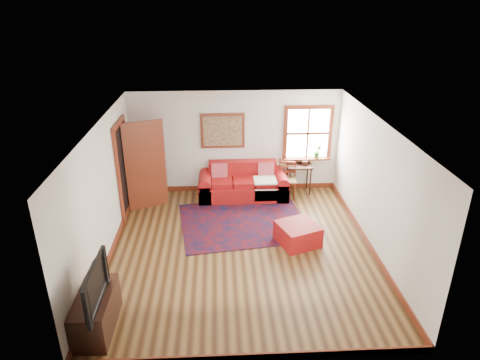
{
  "coord_description": "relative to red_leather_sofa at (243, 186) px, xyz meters",
  "views": [
    {
      "loc": [
        -0.41,
        -7.03,
        4.58
      ],
      "look_at": [
        0.0,
        0.6,
        1.2
      ],
      "focal_mm": 32.0,
      "sensor_mm": 36.0,
      "label": 1
    }
  ],
  "objects": [
    {
      "name": "ladder_back_chair",
      "position": [
        1.06,
        -0.03,
        0.22
      ],
      "size": [
        0.49,
        0.47,
        0.92
      ],
      "color": "tan",
      "rests_on": "ground"
    },
    {
      "name": "persian_rug",
      "position": [
        -0.07,
        -1.29,
        -0.26
      ],
      "size": [
        2.92,
        2.46,
        0.02
      ],
      "primitive_type": "cube",
      "rotation": [
        0.0,
        0.0,
        0.14
      ],
      "color": "#4F0B0F",
      "rests_on": "ground"
    },
    {
      "name": "red_leather_sofa",
      "position": [
        0.0,
        0.0,
        0.0
      ],
      "size": [
        2.12,
        0.87,
        0.83
      ],
      "color": "maroon",
      "rests_on": "ground"
    },
    {
      "name": "window",
      "position": [
        1.61,
        0.37,
        1.04
      ],
      "size": [
        1.18,
        0.2,
        1.38
      ],
      "color": "white",
      "rests_on": "ground"
    },
    {
      "name": "side_table",
      "position": [
        1.38,
        0.17,
        0.32
      ],
      "size": [
        0.6,
        0.45,
        0.72
      ],
      "color": "black",
      "rests_on": "ground"
    },
    {
      "name": "media_cabinet",
      "position": [
        -2.41,
        -4.34,
        0.02
      ],
      "size": [
        0.49,
        1.08,
        0.59
      ],
      "primitive_type": "cube",
      "color": "black",
      "rests_on": "ground"
    },
    {
      "name": "red_ottoman",
      "position": [
        0.95,
        -2.17,
        -0.07
      ],
      "size": [
        0.93,
        0.93,
        0.41
      ],
      "primitive_type": "cube",
      "rotation": [
        0.0,
        0.0,
        0.37
      ],
      "color": "maroon",
      "rests_on": "ground"
    },
    {
      "name": "doorway",
      "position": [
        -2.38,
        -0.55,
        0.79
      ],
      "size": [
        0.89,
        1.08,
        2.14
      ],
      "color": "black",
      "rests_on": "ground"
    },
    {
      "name": "candle_hurricane",
      "position": [
        -2.36,
        -3.92,
        0.4
      ],
      "size": [
        0.12,
        0.12,
        0.18
      ],
      "color": "silver",
      "rests_on": "media_cabinet"
    },
    {
      "name": "room_envelope",
      "position": [
        -0.17,
        -2.32,
        1.38
      ],
      "size": [
        5.04,
        5.54,
        2.52
      ],
      "color": "silver",
      "rests_on": "ground"
    },
    {
      "name": "framed_artwork",
      "position": [
        -0.47,
        0.38,
        1.28
      ],
      "size": [
        1.05,
        0.07,
        0.85
      ],
      "color": "maroon",
      "rests_on": "ground"
    },
    {
      "name": "television",
      "position": [
        -2.39,
        -4.52,
        0.63
      ],
      "size": [
        0.14,
        1.07,
        0.62
      ],
      "primitive_type": "imported",
      "rotation": [
        0.0,
        0.0,
        1.57
      ],
      "color": "black",
      "rests_on": "media_cabinet"
    },
    {
      "name": "ground",
      "position": [
        -0.17,
        -2.34,
        -0.27
      ],
      "size": [
        5.5,
        5.5,
        0.0
      ],
      "primitive_type": "plane",
      "color": "#3A220F",
      "rests_on": "ground"
    }
  ]
}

